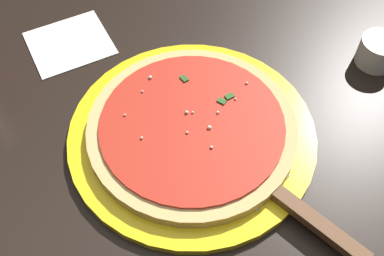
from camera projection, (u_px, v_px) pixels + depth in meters
restaurant_table at (188, 168)px, 0.75m from camera, size 0.86×0.96×0.73m
serving_plate at (192, 134)px, 0.62m from camera, size 0.34×0.34×0.01m
pizza at (192, 127)px, 0.61m from camera, size 0.28×0.28×0.02m
pizza_server at (290, 204)px, 0.55m from camera, size 0.11×0.22×0.01m
cup_small_sauce at (378, 51)px, 0.69m from camera, size 0.06×0.06×0.04m
napkin_folded_right at (70, 43)px, 0.73m from camera, size 0.13×0.12×0.00m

